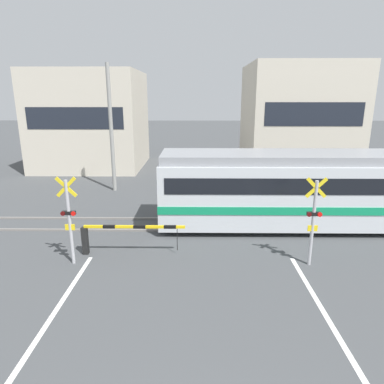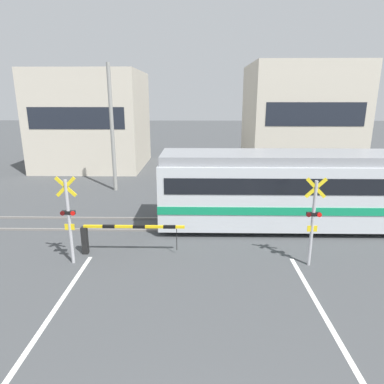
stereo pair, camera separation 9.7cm
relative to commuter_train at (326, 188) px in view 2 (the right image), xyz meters
name	(u,v)px [view 2 (the right image)]	position (x,y,z in m)	size (l,w,h in m)	color
rail_track_near	(192,230)	(-5.67, -0.72, -1.68)	(50.00, 0.10, 0.08)	gray
rail_track_far	(192,219)	(-5.67, 0.72, -1.68)	(50.00, 0.10, 0.08)	gray
commuter_train	(326,188)	(0.00, 0.00, 0.00)	(14.04, 2.90, 3.22)	silver
crossing_barrier_near	(111,233)	(-8.49, -2.87, -0.94)	(3.67, 0.20, 1.09)	black
crossing_barrier_far	(247,189)	(-2.85, 3.28, -0.94)	(3.67, 0.20, 1.09)	black
crossing_signal_left	(69,217)	(-9.65, -3.59, -0.07)	(0.68, 0.15, 3.01)	#B2B2B7
crossing_signal_right	(313,218)	(-1.69, -3.59, -0.07)	(0.68, 0.15, 3.01)	#B2B2B7
pedestrian	(168,172)	(-7.27, 6.78, -0.79)	(0.38, 0.22, 1.63)	brown
building_left_of_street	(93,120)	(-13.73, 13.26, 1.95)	(7.87, 7.64, 7.34)	beige
building_right_of_street	(299,117)	(2.41, 13.26, 2.20)	(7.90, 7.64, 7.84)	beige
utility_pole_streetside	(112,129)	(-10.40, 5.78, 1.91)	(0.22, 0.22, 7.27)	gray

